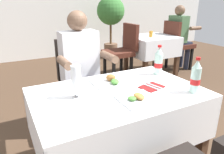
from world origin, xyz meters
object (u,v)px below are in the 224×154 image
at_px(chair_far_diner_seat, 82,80).
at_px(plate_near_camera, 138,99).
at_px(background_chair_left, 123,49).
at_px(plate_far_diner, 110,81).
at_px(background_chair_right, 177,42).
at_px(napkin_cutlery_set, 152,87).
at_px(beer_glass_left, 76,81).
at_px(background_dining_table, 152,47).
at_px(cola_bottle_primary, 196,78).
at_px(seated_diner_far, 82,69).
at_px(background_patron, 180,34).
at_px(background_table_tumbler, 151,34).
at_px(main_dining_table, 118,112).
at_px(potted_plant_corner, 111,16).
at_px(cola_bottle_secondary, 159,62).

distance_m(chair_far_diner_seat, plate_near_camera, 1.00).
height_order(plate_near_camera, background_chair_left, background_chair_left).
relative_size(plate_far_diner, background_chair_right, 0.26).
bearing_deg(napkin_cutlery_set, plate_far_diner, 137.37).
bearing_deg(chair_far_diner_seat, beer_glass_left, -111.67).
bearing_deg(background_dining_table, plate_far_diner, -135.40).
bearing_deg(cola_bottle_primary, background_chair_left, 72.45).
relative_size(chair_far_diner_seat, seated_diner_far, 0.77).
xyz_separation_m(plate_far_diner, background_patron, (2.44, 1.74, -0.03)).
xyz_separation_m(background_chair_left, background_table_tumbler, (0.54, -0.07, 0.22)).
xyz_separation_m(plate_far_diner, background_chair_left, (1.14, 1.74, -0.19)).
height_order(main_dining_table, beer_glass_left, beer_glass_left).
distance_m(main_dining_table, background_chair_left, 2.24).
bearing_deg(background_patron, background_dining_table, -180.00).
bearing_deg(background_table_tumbler, cola_bottle_primary, -120.22).
bearing_deg(chair_far_diner_seat, potted_plant_corner, 56.88).
bearing_deg(background_chair_left, background_dining_table, 0.00).
relative_size(main_dining_table, napkin_cutlery_set, 6.21).
xyz_separation_m(main_dining_table, background_patron, (2.46, 1.91, 0.16)).
bearing_deg(napkin_cutlery_set, background_dining_table, 52.20).
relative_size(plate_near_camera, background_table_tumbler, 2.24).
height_order(main_dining_table, potted_plant_corner, potted_plant_corner).
relative_size(chair_far_diner_seat, background_table_tumbler, 8.82).
bearing_deg(plate_far_diner, seated_diner_far, 95.84).
bearing_deg(plate_near_camera, seated_diner_far, 94.75).
bearing_deg(background_table_tumbler, background_chair_right, 5.81).
distance_m(main_dining_table, background_patron, 3.12).
height_order(background_dining_table, background_chair_left, background_chair_left).
height_order(napkin_cutlery_set, potted_plant_corner, potted_plant_corner).
xyz_separation_m(background_patron, background_table_tumbler, (-0.76, -0.07, 0.07)).
distance_m(plate_near_camera, plate_far_diner, 0.36).
height_order(plate_near_camera, potted_plant_corner, potted_plant_corner).
distance_m(plate_far_diner, background_chair_left, 2.09).
bearing_deg(cola_bottle_primary, main_dining_table, 150.71).
relative_size(chair_far_diner_seat, plate_far_diner, 3.87).
distance_m(background_patron, background_table_tumbler, 0.77).
bearing_deg(background_table_tumbler, background_chair_left, 172.31).
relative_size(chair_far_diner_seat, background_dining_table, 1.16).
relative_size(plate_near_camera, background_chair_right, 0.25).
distance_m(chair_far_diner_seat, background_chair_left, 1.61).
bearing_deg(background_chair_left, background_table_tumbler, -7.69).
relative_size(cola_bottle_secondary, potted_plant_corner, 0.18).
xyz_separation_m(plate_far_diner, background_table_tumbler, (1.67, 1.67, 0.04)).
relative_size(main_dining_table, background_chair_left, 1.26).
height_order(chair_far_diner_seat, plate_far_diner, chair_far_diner_seat).
bearing_deg(background_patron, plate_near_camera, -139.00).
bearing_deg(seated_diner_far, cola_bottle_primary, -62.07).
distance_m(napkin_cutlery_set, potted_plant_corner, 3.76).
relative_size(cola_bottle_secondary, napkin_cutlery_set, 1.34).
bearing_deg(background_chair_right, background_chair_left, 180.00).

